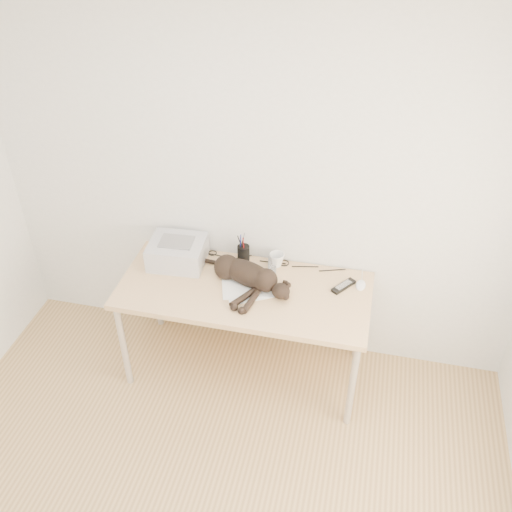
% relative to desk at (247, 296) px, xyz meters
% --- Properties ---
extents(ceiling, '(3.50, 3.50, 0.00)m').
position_rel_desk_xyz_m(ceiling, '(0.00, -1.48, 1.99)').
color(ceiling, white).
rests_on(ceiling, wall_back).
extents(wall_back, '(3.50, 0.00, 3.50)m').
position_rel_desk_xyz_m(wall_back, '(0.00, 0.27, 0.69)').
color(wall_back, white).
rests_on(wall_back, floor).
extents(desk, '(1.60, 0.70, 0.74)m').
position_rel_desk_xyz_m(desk, '(0.00, 0.00, 0.00)').
color(desk, '#DAB37F').
rests_on(desk, floor).
extents(printer, '(0.38, 0.33, 0.17)m').
position_rel_desk_xyz_m(printer, '(-0.50, 0.08, 0.22)').
color(printer, '#BCBCC1').
rests_on(printer, desk).
extents(papers, '(0.37, 0.32, 0.01)m').
position_rel_desk_xyz_m(papers, '(0.02, -0.10, 0.14)').
color(papers, white).
rests_on(papers, desk).
extents(cat, '(0.70, 0.49, 0.17)m').
position_rel_desk_xyz_m(cat, '(-0.01, -0.03, 0.21)').
color(cat, black).
rests_on(cat, desk).
extents(mug, '(0.14, 0.14, 0.09)m').
position_rel_desk_xyz_m(mug, '(0.16, 0.19, 0.18)').
color(mug, white).
rests_on(mug, desk).
extents(pen_cup, '(0.08, 0.08, 0.21)m').
position_rel_desk_xyz_m(pen_cup, '(-0.08, 0.20, 0.19)').
color(pen_cup, black).
rests_on(pen_cup, desk).
extents(remote_grey, '(0.09, 0.20, 0.02)m').
position_rel_desk_xyz_m(remote_grey, '(0.13, 0.16, 0.14)').
color(remote_grey, slate).
rests_on(remote_grey, desk).
extents(remote_black, '(0.15, 0.18, 0.02)m').
position_rel_desk_xyz_m(remote_black, '(0.61, 0.07, 0.14)').
color(remote_black, black).
rests_on(remote_black, desk).
extents(mouse, '(0.07, 0.11, 0.03)m').
position_rel_desk_xyz_m(mouse, '(0.72, 0.10, 0.15)').
color(mouse, white).
rests_on(mouse, desk).
extents(cable_tangle, '(1.36, 0.07, 0.01)m').
position_rel_desk_xyz_m(cable_tangle, '(0.00, 0.22, 0.14)').
color(cable_tangle, black).
rests_on(cable_tangle, desk).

